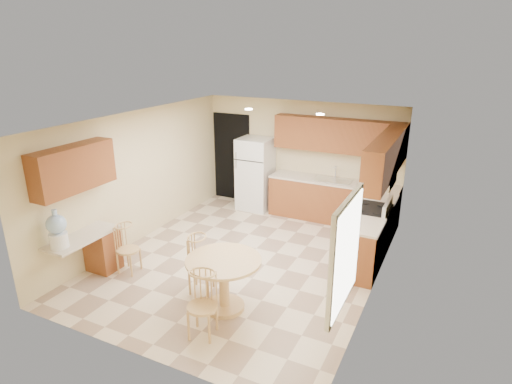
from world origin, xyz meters
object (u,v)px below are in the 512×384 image
at_px(stove, 369,231).
at_px(dining_table, 224,277).
at_px(water_crock, 57,230).
at_px(chair_desk, 124,246).
at_px(refrigerator, 255,174).
at_px(chair_table_b, 198,302).
at_px(chair_table_a, 198,261).

relative_size(stove, dining_table, 1.01).
height_order(dining_table, water_crock, water_crock).
bearing_deg(chair_desk, refrigerator, 165.65).
height_order(chair_table_b, water_crock, water_crock).
distance_m(chair_table_a, water_crock, 2.12).
height_order(stove, chair_table_b, stove).
distance_m(dining_table, chair_table_a, 0.57).
xyz_separation_m(chair_table_a, chair_table_b, (0.60, -0.90, -0.01)).
bearing_deg(stove, refrigerator, 157.01).
height_order(refrigerator, chair_table_b, refrigerator).
relative_size(refrigerator, water_crock, 2.74).
bearing_deg(refrigerator, dining_table, -70.24).
bearing_deg(dining_table, refrigerator, 109.76).
relative_size(stove, chair_desk, 1.30).
height_order(refrigerator, chair_desk, refrigerator).
bearing_deg(stove, chair_table_a, -130.10).
distance_m(refrigerator, chair_table_b, 4.78).
distance_m(chair_desk, water_crock, 1.09).
bearing_deg(water_crock, refrigerator, 76.92).
distance_m(refrigerator, chair_desk, 3.74).
height_order(chair_desk, water_crock, water_crock).
bearing_deg(water_crock, chair_table_b, -0.85).
xyz_separation_m(refrigerator, water_crock, (-1.05, -4.52, 0.22)).
xyz_separation_m(chair_table_b, chair_desk, (-2.02, 0.88, -0.04)).
height_order(chair_table_a, chair_desk, chair_table_a).
bearing_deg(water_crock, chair_table_a, 24.73).
bearing_deg(dining_table, chair_table_b, -86.12).
distance_m(chair_table_b, chair_desk, 2.20).
bearing_deg(dining_table, chair_table_a, 163.54).
bearing_deg(chair_table_b, water_crock, -12.51).
distance_m(refrigerator, dining_table, 4.07).
bearing_deg(water_crock, stove, 40.06).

